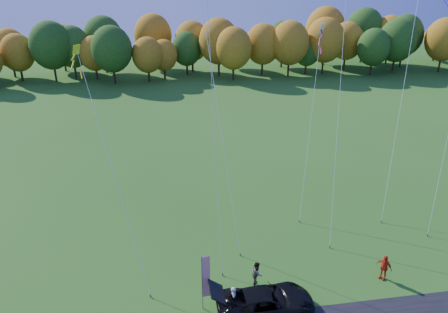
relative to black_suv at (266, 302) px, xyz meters
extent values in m
plane|color=#265C18|center=(-1.35, 1.02, -0.79)|extent=(160.00, 160.00, 0.00)
imported|color=black|center=(0.00, 0.00, 0.00)|extent=(5.79, 2.84, 1.58)
imported|color=silver|center=(-1.78, 0.51, 0.04)|extent=(0.52, 0.68, 1.66)
imported|color=gray|center=(0.04, 2.51, 0.04)|extent=(0.71, 0.87, 1.66)
imported|color=red|center=(8.21, 1.80, 0.09)|extent=(0.96, 1.09, 1.77)
cylinder|color=#999999|center=(-3.58, 0.93, 1.10)|extent=(0.06, 0.06, 3.79)
cube|color=red|center=(-3.34, 0.96, 1.48)|extent=(0.47, 0.09, 2.84)
cube|color=navy|center=(-3.34, 0.99, 2.54)|extent=(0.47, 0.08, 0.74)
cylinder|color=#4C3F33|center=(-0.43, 5.55, -0.69)|extent=(0.08, 0.08, 0.20)
cylinder|color=#4C3F33|center=(6.07, 5.44, -0.69)|extent=(0.08, 0.08, 0.20)
cylinder|color=#4C3F33|center=(-1.98, 3.65, -0.69)|extent=(0.08, 0.08, 0.20)
cylinder|color=#4C3F33|center=(11.31, 7.96, -0.69)|extent=(0.08, 0.08, 0.20)
cylinder|color=#4C3F33|center=(-6.64, 2.35, -0.69)|extent=(0.08, 0.08, 0.20)
cube|color=#E7FF1A|center=(-10.18, 9.34, 13.01)|extent=(1.05, 1.05, 1.24)
cylinder|color=#4C3F33|center=(4.96, 9.00, -0.69)|extent=(0.08, 0.08, 0.20)
cube|color=white|center=(7.50, 14.55, 13.19)|extent=(1.27, 1.27, 1.51)
cylinder|color=#4C3F33|center=(13.83, 5.70, -0.69)|extent=(0.08, 0.08, 0.20)
camera|label=1|loc=(-5.40, -18.87, 18.06)|focal=35.00mm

